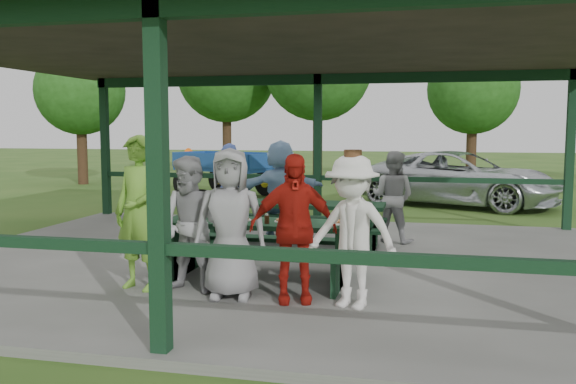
% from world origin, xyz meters
% --- Properties ---
extents(ground, '(90.00, 90.00, 0.00)m').
position_xyz_m(ground, '(0.00, 0.00, 0.00)').
color(ground, '#2E561A').
rests_on(ground, ground).
extents(concrete_slab, '(10.00, 8.00, 0.10)m').
position_xyz_m(concrete_slab, '(0.00, 0.00, 0.05)').
color(concrete_slab, '#63635E').
rests_on(concrete_slab, ground).
extents(pavilion_structure, '(10.60, 8.60, 3.24)m').
position_xyz_m(pavilion_structure, '(0.00, 0.00, 3.17)').
color(pavilion_structure, black).
rests_on(pavilion_structure, concrete_slab).
extents(picnic_table_near, '(2.45, 1.39, 0.75)m').
position_xyz_m(picnic_table_near, '(0.15, -1.20, 0.57)').
color(picnic_table_near, black).
rests_on(picnic_table_near, concrete_slab).
extents(picnic_table_far, '(2.72, 1.39, 0.75)m').
position_xyz_m(picnic_table_far, '(0.22, 0.80, 0.58)').
color(picnic_table_far, black).
rests_on(picnic_table_far, concrete_slab).
extents(table_setting, '(2.18, 0.45, 0.10)m').
position_xyz_m(table_setting, '(0.16, -1.18, 0.88)').
color(table_setting, white).
rests_on(table_setting, picnic_table_near).
extents(contestant_green, '(0.76, 0.59, 1.84)m').
position_xyz_m(contestant_green, '(-1.12, -1.95, 1.02)').
color(contestant_green, '#66A32F').
rests_on(contestant_green, concrete_slab).
extents(contestant_grey_left, '(0.88, 0.75, 1.60)m').
position_xyz_m(contestant_grey_left, '(-0.45, -1.97, 0.90)').
color(contestant_grey_left, '#9D9C9F').
rests_on(contestant_grey_left, concrete_slab).
extents(contestant_grey_mid, '(0.90, 0.66, 1.70)m').
position_xyz_m(contestant_grey_mid, '(0.06, -2.07, 0.95)').
color(contestant_grey_mid, gray).
rests_on(contestant_grey_mid, concrete_slab).
extents(contestant_red, '(1.03, 0.64, 1.64)m').
position_xyz_m(contestant_red, '(0.78, -2.06, 0.92)').
color(contestant_red, '#AA1910').
rests_on(contestant_red, concrete_slab).
extents(contestant_white_fedora, '(1.19, 0.91, 1.69)m').
position_xyz_m(contestant_white_fedora, '(1.44, -2.14, 0.92)').
color(contestant_white_fedora, white).
rests_on(contestant_white_fedora, concrete_slab).
extents(spectator_lblue, '(1.66, 1.09, 1.71)m').
position_xyz_m(spectator_lblue, '(-0.26, 1.60, 0.96)').
color(spectator_lblue, '#83A6CA').
rests_on(spectator_lblue, concrete_slab).
extents(spectator_blue, '(0.69, 0.57, 1.64)m').
position_xyz_m(spectator_blue, '(-1.40, 2.25, 0.92)').
color(spectator_blue, '#4359B0').
rests_on(spectator_blue, concrete_slab).
extents(spectator_grey, '(0.89, 0.79, 1.54)m').
position_xyz_m(spectator_grey, '(1.65, 1.78, 0.87)').
color(spectator_grey, '#939496').
rests_on(spectator_grey, concrete_slab).
extents(pickup_truck, '(5.60, 4.07, 1.42)m').
position_xyz_m(pickup_truck, '(3.04, 7.87, 0.71)').
color(pickup_truck, silver).
rests_on(pickup_truck, ground).
extents(farm_trailer, '(3.97, 2.61, 1.40)m').
position_xyz_m(farm_trailer, '(-3.64, 8.66, 0.69)').
color(farm_trailer, navy).
rests_on(farm_trailer, ground).
extents(tree_far_left, '(3.98, 3.98, 6.22)m').
position_xyz_m(tree_far_left, '(-5.77, 15.13, 4.21)').
color(tree_far_left, '#331E14').
rests_on(tree_far_left, ground).
extents(tree_left, '(4.04, 4.04, 6.31)m').
position_xyz_m(tree_left, '(-1.85, 14.15, 4.28)').
color(tree_left, '#331E14').
rests_on(tree_left, ground).
extents(tree_mid, '(3.20, 3.20, 5.00)m').
position_xyz_m(tree_mid, '(3.72, 14.19, 3.38)').
color(tree_mid, '#331E14').
rests_on(tree_mid, ground).
extents(tree_edge_left, '(3.15, 3.15, 4.92)m').
position_xyz_m(tree_edge_left, '(-9.93, 11.20, 3.33)').
color(tree_edge_left, '#331E14').
rests_on(tree_edge_left, ground).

